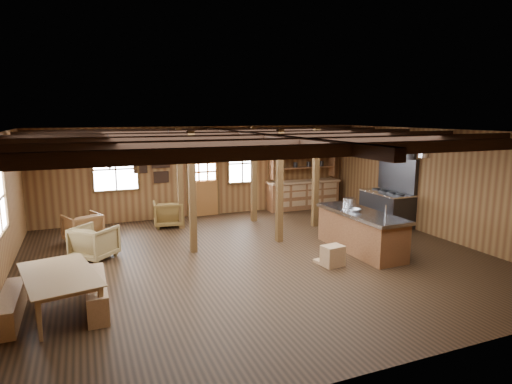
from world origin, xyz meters
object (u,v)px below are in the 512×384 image
dining_table (63,292)px  armchair_a (83,228)px  kitchen_island (361,231)px  commercial_range (388,203)px  armchair_c (94,242)px  armchair_b (168,214)px

dining_table → armchair_a: (0.33, 3.98, 0.04)m
kitchen_island → dining_table: kitchen_island is taller
dining_table → commercial_range: bearing=-85.2°
kitchen_island → commercial_range: bearing=37.2°
armchair_a → armchair_c: armchair_c is taller
armchair_b → armchair_c: (-2.04, -2.20, 0.01)m
armchair_a → dining_table: bearing=63.0°
armchair_b → armchair_a: bearing=25.6°
armchair_a → commercial_range: bearing=147.9°
dining_table → armchair_b: armchair_b is taller
armchair_a → kitchen_island: bearing=129.9°
dining_table → armchair_c: size_ratio=2.25×
commercial_range → armchair_b: (-5.95, 2.20, -0.28)m
dining_table → armchair_c: bearing=-24.1°
armchair_b → armchair_c: size_ratio=0.98×
kitchen_island → armchair_c: (-5.78, 1.75, -0.10)m
dining_table → armchair_a: size_ratio=2.28×
commercial_range → armchair_c: 8.00m
kitchen_island → armchair_b: kitchen_island is taller
kitchen_island → armchair_b: (-3.74, 3.95, -0.11)m
kitchen_island → armchair_c: size_ratio=3.06×
commercial_range → dining_table: size_ratio=1.09×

